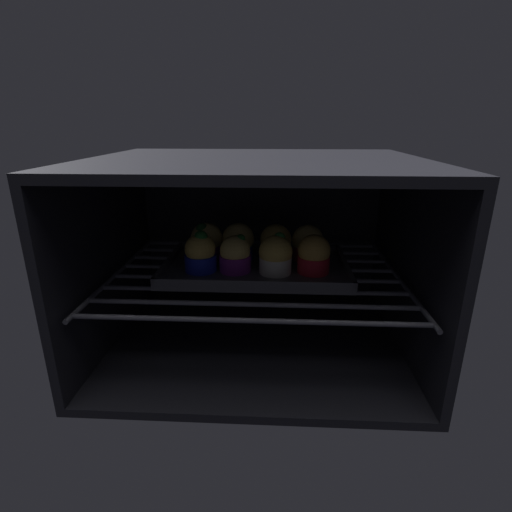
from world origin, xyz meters
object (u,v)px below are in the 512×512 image
(muffin_row0_col3, at_px, (314,255))
(muffin_row1_col0, at_px, (207,242))
(muffin_row0_col1, at_px, (235,255))
(muffin_row1_col1, at_px, (238,243))
(muffin_row0_col0, at_px, (200,253))
(muffin_row1_col3, at_px, (307,244))
(baking_tray, at_px, (256,267))
(muffin_row0_col2, at_px, (276,255))
(muffin_row1_col2, at_px, (276,243))

(muffin_row0_col3, bearing_deg, muffin_row1_col0, 163.03)
(muffin_row0_col1, height_order, muffin_row1_col1, muffin_row1_col1)
(muffin_row0_col0, relative_size, muffin_row1_col3, 1.09)
(baking_tray, height_order, muffin_row1_col3, muffin_row1_col3)
(muffin_row0_col0, distance_m, muffin_row1_col1, 0.09)
(muffin_row1_col1, bearing_deg, muffin_row0_col1, -89.23)
(baking_tray, height_order, muffin_row1_col1, muffin_row1_col1)
(baking_tray, relative_size, muffin_row0_col1, 4.96)
(muffin_row0_col2, distance_m, muffin_row1_col3, 0.10)
(muffin_row1_col1, height_order, muffin_row1_col2, muffin_row1_col1)
(muffin_row1_col1, bearing_deg, muffin_row1_col0, -177.86)
(baking_tray, height_order, muffin_row0_col3, muffin_row0_col3)
(muffin_row1_col2, bearing_deg, muffin_row0_col3, -44.71)
(muffin_row0_col1, bearing_deg, muffin_row1_col2, 43.31)
(muffin_row0_col0, height_order, muffin_row1_col2, muffin_row0_col0)
(muffin_row0_col0, height_order, muffin_row0_col2, muffin_row0_col0)
(baking_tray, height_order, muffin_row0_col0, muffin_row0_col0)
(muffin_row1_col0, xyz_separation_m, muffin_row1_col1, (0.06, 0.00, -0.00))
(muffin_row1_col0, distance_m, muffin_row1_col2, 0.14)
(muffin_row1_col0, xyz_separation_m, muffin_row1_col2, (0.14, 0.01, -0.00))
(muffin_row0_col0, xyz_separation_m, muffin_row1_col1, (0.06, 0.07, 0.00))
(muffin_row1_col3, bearing_deg, muffin_row1_col2, -179.78)
(muffin_row0_col2, relative_size, muffin_row1_col2, 1.05)
(muffin_row0_col1, distance_m, muffin_row1_col2, 0.10)
(muffin_row0_col1, bearing_deg, muffin_row1_col1, 90.77)
(baking_tray, relative_size, muffin_row0_col2, 4.67)
(muffin_row0_col3, height_order, muffin_row1_col0, muffin_row1_col0)
(baking_tray, bearing_deg, muffin_row1_col0, 162.22)
(muffin_row1_col0, bearing_deg, muffin_row0_col3, -16.97)
(muffin_row0_col0, bearing_deg, baking_tray, 18.67)
(muffin_row0_col1, bearing_deg, muffin_row1_col0, 135.01)
(muffin_row0_col2, bearing_deg, muffin_row0_col3, 5.25)
(muffin_row0_col1, xyz_separation_m, muffin_row1_col2, (0.07, 0.07, 0.00))
(muffin_row0_col1, xyz_separation_m, muffin_row1_col0, (-0.06, 0.06, 0.00))
(muffin_row0_col2, xyz_separation_m, muffin_row1_col2, (-0.00, 0.08, -0.00))
(muffin_row1_col0, xyz_separation_m, muffin_row1_col3, (0.20, 0.01, -0.00))
(muffin_row1_col2, bearing_deg, muffin_row1_col3, 0.22)
(muffin_row1_col2, distance_m, muffin_row1_col3, 0.06)
(muffin_row1_col3, bearing_deg, baking_tray, -159.25)
(baking_tray, height_order, muffin_row0_col2, muffin_row0_col2)
(muffin_row0_col0, relative_size, muffin_row0_col3, 1.09)
(muffin_row0_col3, xyz_separation_m, muffin_row1_col1, (-0.14, 0.07, 0.00))
(muffin_row0_col2, xyz_separation_m, muffin_row1_col3, (0.06, 0.08, -0.00))
(baking_tray, xyz_separation_m, muffin_row1_col2, (0.04, 0.04, 0.04))
(muffin_row1_col1, relative_size, muffin_row1_col3, 1.04)
(muffin_row1_col0, bearing_deg, muffin_row0_col0, -89.88)
(muffin_row1_col0, bearing_deg, muffin_row0_col1, -44.99)
(muffin_row1_col2, height_order, muffin_row1_col3, same)
(muffin_row1_col1, distance_m, muffin_row1_col3, 0.14)
(muffin_row0_col3, relative_size, muffin_row1_col0, 0.93)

